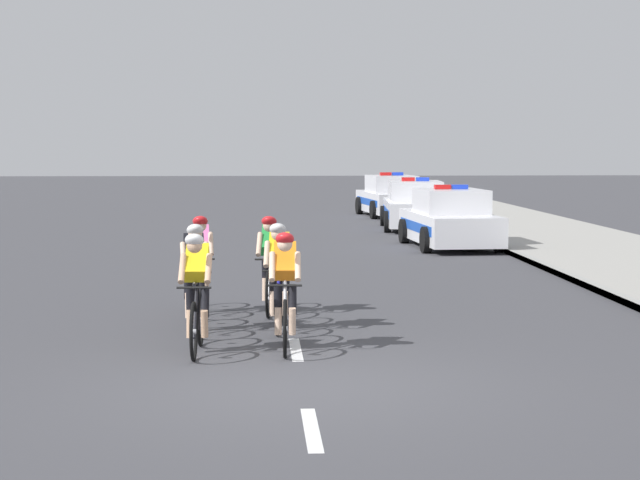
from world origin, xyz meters
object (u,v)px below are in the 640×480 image
Objects in this scene: cyclist_fifth at (200,263)px; cyclist_sixth at (271,263)px; cyclist_lead at (197,291)px; cyclist_fourth at (279,275)px; police_car_nearest at (450,221)px; cyclist_second at (285,289)px; police_car_second at (415,207)px; police_car_third at (391,197)px; cyclist_third at (195,276)px.

cyclist_fifth is 1.08m from cyclist_sixth.
cyclist_lead is 1.00× the size of cyclist_fifth.
police_car_nearest reaches higher than cyclist_fourth.
cyclist_lead is at bearing -87.98° from cyclist_fifth.
cyclist_second is 14.62m from police_car_nearest.
cyclist_sixth is (-0.14, 3.12, 0.00)m from cyclist_second.
cyclist_fourth is 1.00× the size of cyclist_sixth.
police_car_second is (5.63, 20.22, -0.11)m from cyclist_lead.
cyclist_fourth is 25.05m from police_car_third.
cyclist_third is at bearing -103.09° from police_car_third.
police_car_second is 6.12m from police_car_third.
cyclist_third is 1.00× the size of cyclist_sixth.
cyclist_sixth is at bearing 56.60° from cyclist_third.
cyclist_third is 1.00× the size of cyclist_fourth.
cyclist_fourth is 2.02m from cyclist_fifth.
cyclist_second is at bearing -102.70° from police_car_second.
cyclist_lead is at bearing -86.05° from cyclist_third.
cyclist_third is 13.67m from police_car_nearest.
cyclist_lead is 3.40m from cyclist_sixth.
police_car_second is 0.99× the size of police_car_third.
police_car_second is at bearing 77.30° from cyclist_second.
police_car_third is (4.53, 26.20, -0.11)m from cyclist_second.
police_car_second is (5.75, 16.87, -0.11)m from cyclist_fifth.
police_car_second reaches higher than cyclist_second.
cyclist_third is at bearing -176.01° from cyclist_fourth.
cyclist_lead is at bearing -106.42° from cyclist_sixth.
police_car_third is (5.63, 26.34, -0.11)m from cyclist_lead.
police_car_third is at bearing 90.00° from police_car_nearest.
police_car_third reaches higher than cyclist_third.
cyclist_lead is 0.38× the size of police_car_nearest.
police_car_second reaches higher than cyclist_sixth.
police_car_third is (5.74, 24.71, -0.11)m from cyclist_third.
cyclist_fifth is at bearing 110.79° from cyclist_second.
cyclist_lead is 20.99m from police_car_second.
police_car_third is at bearing 77.93° from cyclist_lead.
cyclist_third is at bearing -89.81° from cyclist_fifth.
cyclist_lead is at bearing -102.07° from police_car_third.
cyclist_sixth is at bearing -101.44° from police_car_third.
cyclist_third is 19.46m from police_car_second.
police_car_second is (4.57, 18.51, -0.11)m from cyclist_fourth.
cyclist_sixth is at bearing 93.52° from cyclist_fourth.
police_car_third reaches higher than cyclist_fifth.
cyclist_lead is at bearing -121.64° from cyclist_fourth.
police_car_second reaches higher than cyclist_third.
cyclist_second is 1.00× the size of cyclist_fourth.
cyclist_fifth is 17.82m from police_car_second.
police_car_second reaches higher than cyclist_fifth.
cyclist_fourth is at bearing -86.48° from cyclist_sixth.
police_car_nearest is 0.99× the size of police_car_third.
police_car_third is (4.57, 24.63, -0.11)m from cyclist_fourth.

